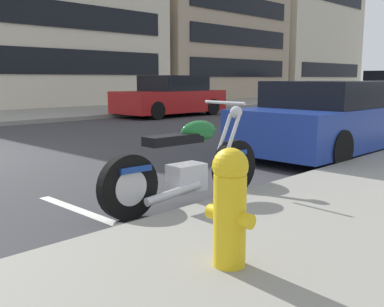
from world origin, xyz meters
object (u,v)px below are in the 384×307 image
at_px(car_opposite_curb, 171,97).
at_px(fire_hydrant, 230,204).
at_px(parked_motorcycle, 188,166).
at_px(parked_car_across_street, 336,119).

xyz_separation_m(car_opposite_curb, fire_hydrant, (-9.34, -10.55, -0.13)).
relative_size(parked_motorcycle, parked_car_across_street, 0.47).
relative_size(parked_motorcycle, fire_hydrant, 2.73).
xyz_separation_m(parked_car_across_street, car_opposite_curb, (3.66, 8.45, 0.05)).
relative_size(parked_motorcycle, car_opposite_curb, 0.51).
distance_m(car_opposite_curb, fire_hydrant, 14.10).
bearing_deg(parked_motorcycle, fire_hydrant, -123.48).
distance_m(parked_motorcycle, parked_car_across_street, 4.51).
distance_m(parked_motorcycle, fire_hydrant, 1.99).
distance_m(parked_motorcycle, car_opposite_curb, 12.12).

